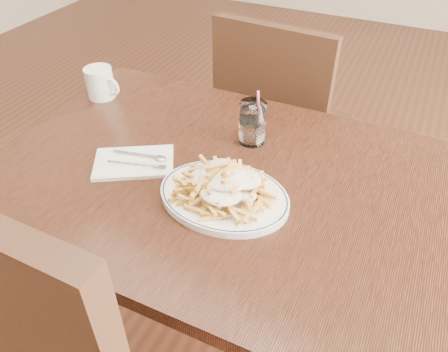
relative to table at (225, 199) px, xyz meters
The scene contains 9 objects.
floor 0.67m from the table, ahead, with size 7.00×7.00×0.00m, color black.
table is the anchor object (origin of this frame).
chair_far 0.66m from the table, 96.65° to the left, with size 0.46×0.46×0.94m.
fries_plate 0.13m from the table, 67.10° to the right, with size 0.34×0.31×0.02m.
loaded_fries 0.16m from the table, 67.10° to the right, with size 0.23×0.19×0.07m.
napkin 0.25m from the table, 166.01° to the right, with size 0.20×0.13×0.01m, color silver.
cutlery 0.25m from the table, 167.20° to the right, with size 0.17×0.10×0.01m.
water_glass 0.21m from the table, 89.61° to the left, with size 0.07×0.07×0.16m.
coffee_mug 0.57m from the table, 159.42° to the left, with size 0.12×0.09×0.10m.
Camera 1 is at (0.35, -0.76, 1.43)m, focal length 35.00 mm.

